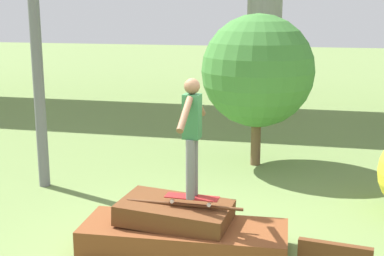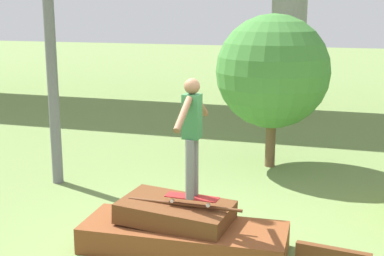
{
  "view_description": "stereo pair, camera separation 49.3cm",
  "coord_description": "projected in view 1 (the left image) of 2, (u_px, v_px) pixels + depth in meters",
  "views": [
    {
      "loc": [
        1.64,
        -6.62,
        3.27
      ],
      "look_at": [
        0.1,
        0.04,
        1.73
      ],
      "focal_mm": 50.0,
      "sensor_mm": 36.0,
      "label": 1
    },
    {
      "loc": [
        2.12,
        -6.49,
        3.27
      ],
      "look_at": [
        0.1,
        0.04,
        1.73
      ],
      "focal_mm": 50.0,
      "sensor_mm": 36.0,
      "label": 2
    }
  ],
  "objects": [
    {
      "name": "skateboard",
      "position": [
        192.0,
        198.0,
        7.21
      ],
      "size": [
        0.74,
        0.23,
        0.09
      ],
      "color": "maroon",
      "rests_on": "scrap_pile"
    },
    {
      "name": "tree_behind_left",
      "position": [
        258.0,
        71.0,
        10.95
      ],
      "size": [
        2.32,
        2.32,
        3.16
      ],
      "color": "brown",
      "rests_on": "ground_plane"
    },
    {
      "name": "utility_pole",
      "position": [
        33.0,
        4.0,
        9.32
      ],
      "size": [
        1.3,
        0.2,
        6.4
      ],
      "color": "slate",
      "rests_on": "ground_plane"
    },
    {
      "name": "scrap_pile",
      "position": [
        182.0,
        231.0,
        7.34
      ],
      "size": [
        2.84,
        1.18,
        0.69
      ],
      "color": "brown",
      "rests_on": "ground_plane"
    },
    {
      "name": "ground_plane",
      "position": [
        184.0,
        250.0,
        7.37
      ],
      "size": [
        80.0,
        80.0,
        0.0
      ],
      "primitive_type": "plane",
      "color": "olive"
    },
    {
      "name": "skater",
      "position": [
        192.0,
        130.0,
        7.01
      ],
      "size": [
        0.23,
        1.2,
        1.61
      ],
      "color": "slate",
      "rests_on": "skateboard"
    }
  ]
}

